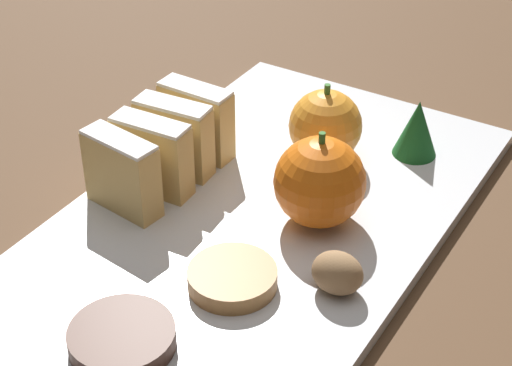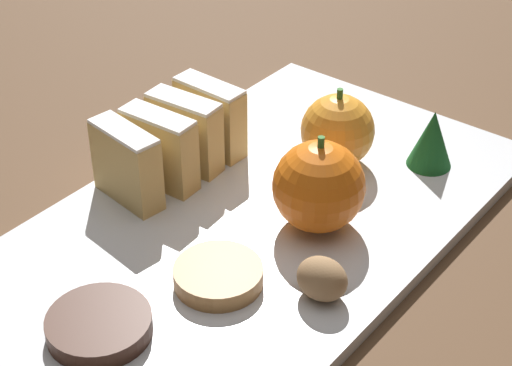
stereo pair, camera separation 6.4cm
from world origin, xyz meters
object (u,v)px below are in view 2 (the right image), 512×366
at_px(orange_near, 338,131).
at_px(chocolate_cookie, 100,326).
at_px(orange_far, 319,186).
at_px(walnut, 322,279).

relative_size(orange_near, chocolate_cookie, 1.01).
distance_m(orange_near, chocolate_cookie, 0.27).
distance_m(orange_far, walnut, 0.08).
bearing_deg(chocolate_cookie, orange_far, 76.74).
xyz_separation_m(orange_far, walnut, (0.05, -0.06, -0.02)).
bearing_deg(chocolate_cookie, walnut, 52.34).
height_order(walnut, chocolate_cookie, walnut).
bearing_deg(chocolate_cookie, orange_near, 88.72).
distance_m(orange_near, walnut, 0.17).
xyz_separation_m(orange_near, orange_far, (0.04, -0.08, 0.00)).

